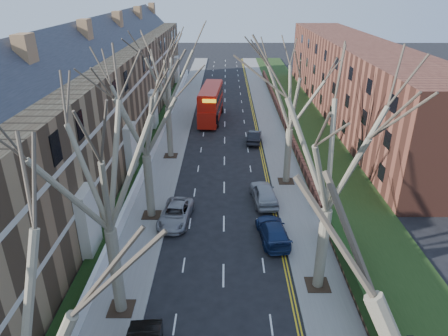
{
  "coord_description": "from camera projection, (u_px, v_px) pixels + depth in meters",
  "views": [
    {
      "loc": [
        0.13,
        -10.97,
        16.63
      ],
      "look_at": [
        -0.01,
        19.57,
        2.58
      ],
      "focal_mm": 32.0,
      "sensor_mm": 36.0,
      "label": 1
    }
  ],
  "objects": [
    {
      "name": "pavement_left",
      "position": [
        179.0,
        124.0,
        52.34
      ],
      "size": [
        3.0,
        102.0,
        0.12
      ],
      "primitive_type": "cube",
      "color": "slate",
      "rests_on": "ground"
    },
    {
      "name": "terrace_left",
      "position": [
        98.0,
        98.0,
        42.82
      ],
      "size": [
        9.7,
        78.0,
        13.6
      ],
      "color": "brown",
      "rests_on": "ground"
    },
    {
      "name": "car_right_far",
      "position": [
        254.0,
        137.0,
        45.98
      ],
      "size": [
        1.99,
        4.31,
        1.37
      ],
      "primitive_type": "imported",
      "rotation": [
        0.0,
        0.0,
        3.01
      ],
      "color": "black",
      "rests_on": "ground"
    },
    {
      "name": "pavement_right",
      "position": [
        270.0,
        124.0,
        52.3
      ],
      "size": [
        3.0,
        102.0,
        0.12
      ],
      "primitive_type": "cube",
      "color": "slate",
      "rests_on": "ground"
    },
    {
      "name": "tree_left_far",
      "position": [
        142.0,
        102.0,
        27.61
      ],
      "size": [
        10.15,
        10.15,
        14.22
      ],
      "color": "#766A54",
      "rests_on": "ground"
    },
    {
      "name": "flats_right",
      "position": [
        354.0,
        80.0,
        53.82
      ],
      "size": [
        13.97,
        54.0,
        10.0
      ],
      "color": "brown",
      "rests_on": "ground"
    },
    {
      "name": "car_right_mid",
      "position": [
        264.0,
        193.0,
        33.29
      ],
      "size": [
        2.34,
        4.86,
        1.6
      ],
      "primitive_type": "imported",
      "rotation": [
        0.0,
        0.0,
        3.24
      ],
      "color": "#9C9EA4",
      "rests_on": "ground"
    },
    {
      "name": "front_wall_left",
      "position": [
        157.0,
        141.0,
        44.85
      ],
      "size": [
        0.3,
        78.0,
        1.0
      ],
      "color": "white",
      "rests_on": "ground"
    },
    {
      "name": "tree_right_mid",
      "position": [
        336.0,
        139.0,
        20.16
      ],
      "size": [
        10.5,
        10.5,
        14.71
      ],
      "color": "#766A54",
      "rests_on": "ground"
    },
    {
      "name": "tree_left_dist",
      "position": [
        165.0,
        66.0,
        38.38
      ],
      "size": [
        10.5,
        10.5,
        14.71
      ],
      "color": "#766A54",
      "rests_on": "ground"
    },
    {
      "name": "double_decker_bus",
      "position": [
        211.0,
        104.0,
        53.17
      ],
      "size": [
        3.21,
        10.5,
        4.35
      ],
      "rotation": [
        0.0,
        0.0,
        3.07
      ],
      "color": "#B7180D",
      "rests_on": "ground"
    },
    {
      "name": "car_left_far",
      "position": [
        176.0,
        214.0,
        30.55
      ],
      "size": [
        2.68,
        4.95,
        1.32
      ],
      "primitive_type": "imported",
      "rotation": [
        0.0,
        0.0,
        -0.11
      ],
      "color": "gray",
      "rests_on": "ground"
    },
    {
      "name": "tree_left_mid",
      "position": [
        99.0,
        153.0,
        18.39
      ],
      "size": [
        10.5,
        10.5,
        14.71
      ],
      "color": "#766A54",
      "rests_on": "ground"
    },
    {
      "name": "tree_right_far",
      "position": [
        293.0,
        83.0,
        33.01
      ],
      "size": [
        10.15,
        10.15,
        14.22
      ],
      "color": "#766A54",
      "rests_on": "ground"
    },
    {
      "name": "car_right_near",
      "position": [
        273.0,
        231.0,
        28.4
      ],
      "size": [
        2.4,
        4.86,
        1.36
      ],
      "primitive_type": "imported",
      "rotation": [
        0.0,
        0.0,
        3.25
      ],
      "color": "navy",
      "rests_on": "ground"
    },
    {
      "name": "grass_verge_right",
      "position": [
        305.0,
        123.0,
        52.24
      ],
      "size": [
        6.0,
        102.0,
        0.06
      ],
      "color": "#1D3513",
      "rests_on": "ground"
    }
  ]
}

